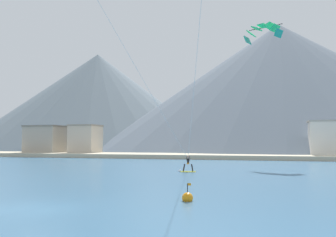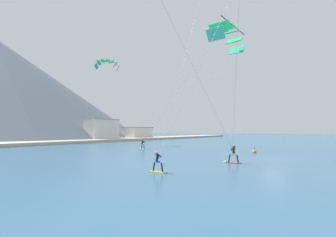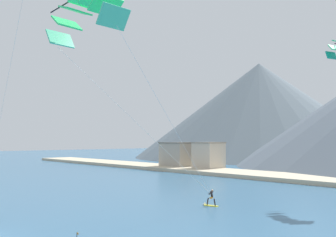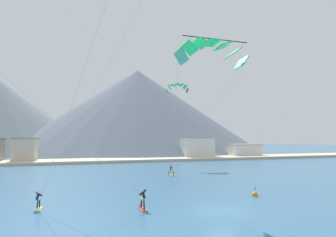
# 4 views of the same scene
# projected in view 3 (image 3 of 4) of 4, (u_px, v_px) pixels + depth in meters

# --- Properties ---
(kitesurfer_mid_center) EXTENTS (1.79, 0.75, 1.69)m
(kitesurfer_mid_center) POSITION_uv_depth(u_px,v_px,m) (209.00, 201.00, 37.49)
(kitesurfer_mid_center) COLOR yellow
(kitesurfer_mid_center) RESTS_ON ground
(parafoil_kite_mid_center) EXTENTS (8.61, 15.63, 15.82)m
(parafoil_kite_mid_center) POSITION_uv_depth(u_px,v_px,m) (85.00, 15.00, 28.24)
(parafoil_kite_mid_center) COLOR #46C696
(shoreline_strip) EXTENTS (180.00, 10.00, 0.70)m
(shoreline_strip) POSITION_uv_depth(u_px,v_px,m) (320.00, 180.00, 58.21)
(shoreline_strip) COLOR beige
(shoreline_strip) RESTS_ON ground
(shore_building_harbour_front) EXTENTS (5.32, 5.35, 6.14)m
(shore_building_harbour_front) POSITION_uv_depth(u_px,v_px,m) (209.00, 156.00, 78.91)
(shore_building_harbour_front) COLOR beige
(shore_building_harbour_front) RESTS_ON ground
(shore_building_quay_east) EXTENTS (7.10, 7.17, 6.07)m
(shore_building_quay_east) POSITION_uv_depth(u_px,v_px,m) (180.00, 155.00, 85.13)
(shore_building_quay_east) COLOR #A89E8E
(shore_building_quay_east) RESTS_ON ground
(mountain_peak_west_ridge) EXTENTS (94.24, 94.24, 35.78)m
(mountain_peak_west_ridge) POSITION_uv_depth(u_px,v_px,m) (260.00, 110.00, 141.86)
(mountain_peak_west_ridge) COLOR slate
(mountain_peak_west_ridge) RESTS_ON ground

